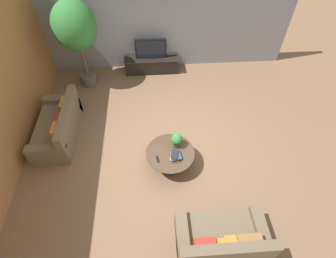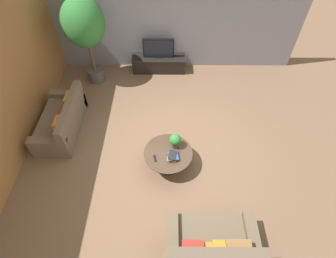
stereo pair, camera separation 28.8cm
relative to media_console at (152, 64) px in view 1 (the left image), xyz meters
name	(u,v)px [view 1 (the left image)]	position (x,y,z in m)	size (l,w,h in m)	color
ground_plane	(168,146)	(0.29, -2.94, -0.24)	(24.00, 24.00, 0.00)	brown
back_wall_stone	(160,17)	(0.29, 0.32, 1.26)	(7.40, 0.12, 3.00)	gray
media_console	(152,64)	(0.00, 0.00, 0.00)	(1.58, 0.50, 0.47)	black
television	(151,49)	(0.00, 0.00, 0.50)	(0.89, 0.13, 0.57)	black
coffee_table	(170,156)	(0.30, -3.46, 0.07)	(1.02, 1.02, 0.44)	black
couch_by_wall	(59,127)	(-2.24, -2.45, 0.04)	(0.84, 1.75, 0.84)	brown
couch_near_entry	(222,240)	(1.05, -5.23, 0.05)	(1.52, 0.84, 0.84)	brown
potted_palm_tall	(75,29)	(-1.81, -0.48, 1.42)	(1.07, 1.07, 2.37)	#514C47
potted_plant_tabletop	(177,140)	(0.45, -3.28, 0.39)	(0.24, 0.24, 0.34)	#514C47
book_stack	(175,156)	(0.40, -3.58, 0.24)	(0.26, 0.26, 0.10)	gold
remote_black	(158,159)	(0.04, -3.61, 0.21)	(0.04, 0.16, 0.02)	black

